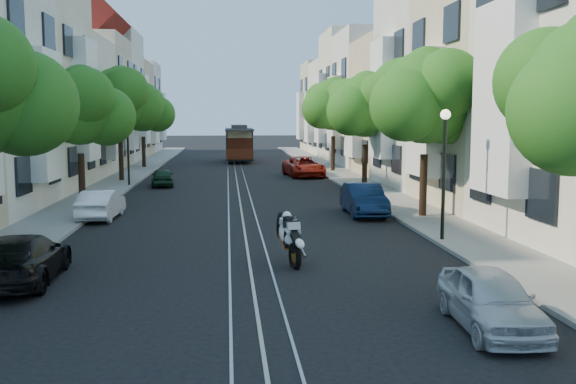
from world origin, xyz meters
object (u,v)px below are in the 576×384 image
object	(u,v)px
lamp_east	(444,155)
parked_car_e_mid	(364,199)
sportbike_rider	(289,235)
tree_e_b	(427,99)
tree_w_d	(143,110)
tree_e_c	(367,107)
cable_car	(239,142)
tree_w_c	(120,100)
lamp_west	(128,138)
parked_car_e_near	(491,299)
parked_car_e_far	(304,167)
tree_e_d	(334,106)
parked_car_w_mid	(101,204)
parked_car_w_far	(162,177)
tree_w_b	(80,109)
parked_car_w_near	(22,259)

from	to	relation	value
lamp_east	parked_car_e_mid	size ratio (longest dim) A/B	1.05
sportbike_rider	parked_car_e_mid	bearing A→B (deg)	52.87
tree_e_b	tree_w_d	size ratio (longest dim) A/B	1.03
sportbike_rider	tree_e_b	bearing A→B (deg)	38.05
tree_e_c	cable_car	xyz separation A→B (m)	(-6.76, 22.93, -2.80)
tree_w_c	tree_w_d	xyz separation A→B (m)	(-0.00, 11.00, -0.47)
tree_w_d	lamp_west	xyz separation A→B (m)	(0.84, -13.98, -1.75)
parked_car_e_near	parked_car_e_far	size ratio (longest dim) A/B	0.69
tree_e_d	lamp_east	world-z (taller)	tree_e_d
parked_car_w_mid	tree_e_d	bearing A→B (deg)	-119.30
tree_e_d	sportbike_rider	distance (m)	30.38
lamp_west	parked_car_e_near	distance (m)	28.51
tree_e_b	lamp_west	bearing A→B (deg)	136.15
parked_car_w_far	lamp_west	bearing A→B (deg)	-3.50
sportbike_rider	parked_car_w_far	world-z (taller)	sportbike_rider
tree_e_c	tree_w_d	size ratio (longest dim) A/B	1.00
tree_w_d	lamp_east	world-z (taller)	tree_w_d
tree_w_d	parked_car_e_near	size ratio (longest dim) A/B	1.92
tree_w_b	lamp_east	xyz separation A→B (m)	(13.44, -9.98, -1.55)
lamp_west	sportbike_rider	size ratio (longest dim) A/B	2.00
parked_car_w_far	lamp_east	bearing A→B (deg)	113.78
tree_w_c	parked_car_e_far	xyz separation A→B (m)	(11.74, 2.45, -4.39)
tree_w_c	lamp_east	bearing A→B (deg)	-57.35
tree_e_b	tree_w_b	xyz separation A→B (m)	(-14.40, 5.00, -0.34)
tree_e_c	tree_w_b	bearing A→B (deg)	-157.38
tree_e_b	parked_car_e_mid	world-z (taller)	tree_e_b
parked_car_w_near	sportbike_rider	bearing A→B (deg)	-169.43
parked_car_e_mid	tree_e_b	bearing A→B (deg)	-25.21
sportbike_rider	parked_car_w_far	size ratio (longest dim) A/B	0.66
tree_e_d	sportbike_rider	bearing A→B (deg)	-101.84
tree_e_b	sportbike_rider	xyz separation A→B (m)	(-6.18, -7.47, -3.92)
tree_e_b	parked_car_w_near	distance (m)	16.19
cable_car	parked_car_e_mid	world-z (taller)	cable_car
tree_e_c	lamp_east	distance (m)	16.10
cable_car	tree_w_c	bearing A→B (deg)	-113.00
cable_car	parked_car_w_near	size ratio (longest dim) A/B	1.90
sportbike_rider	parked_car_e_far	size ratio (longest dim) A/B	0.43
tree_e_c	lamp_west	world-z (taller)	tree_e_c
lamp_west	parked_car_e_near	world-z (taller)	lamp_west
parked_car_w_near	parked_car_w_mid	distance (m)	9.97
parked_car_w_near	parked_car_w_far	xyz separation A→B (m)	(1.20, 22.06, -0.07)
tree_e_c	parked_car_e_far	world-z (taller)	tree_e_c
tree_w_d	sportbike_rider	xyz separation A→B (m)	(8.22, -34.47, -3.79)
parked_car_w_near	lamp_west	bearing A→B (deg)	-89.89
parked_car_w_near	parked_car_e_far	bearing A→B (deg)	-112.15
tree_w_c	parked_car_e_near	size ratio (longest dim) A/B	2.09
tree_e_c	tree_w_b	world-z (taller)	tree_e_c
tree_e_c	parked_car_w_far	world-z (taller)	tree_e_c
tree_e_b	parked_car_e_near	bearing A→B (deg)	-102.13
tree_w_c	parked_car_e_near	bearing A→B (deg)	-68.51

